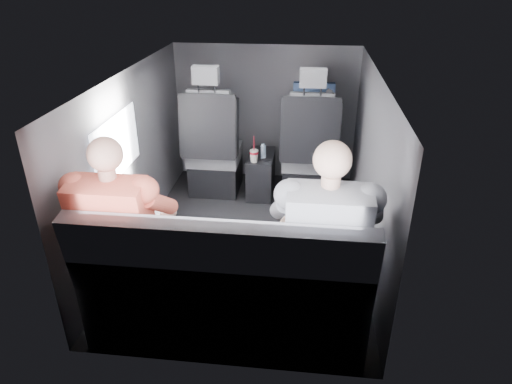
# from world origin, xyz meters

# --- Properties ---
(floor) EXTENTS (2.60, 2.60, 0.00)m
(floor) POSITION_xyz_m (0.00, 0.00, 0.00)
(floor) COLOR black
(floor) RESTS_ON ground
(ceiling) EXTENTS (2.60, 2.60, 0.00)m
(ceiling) POSITION_xyz_m (0.00, 0.00, 1.35)
(ceiling) COLOR #B2B2AD
(ceiling) RESTS_ON panel_back
(panel_left) EXTENTS (0.02, 2.60, 1.35)m
(panel_left) POSITION_xyz_m (-0.90, 0.00, 0.68)
(panel_left) COLOR #56565B
(panel_left) RESTS_ON floor
(panel_right) EXTENTS (0.02, 2.60, 1.35)m
(panel_right) POSITION_xyz_m (0.90, 0.00, 0.68)
(panel_right) COLOR #56565B
(panel_right) RESTS_ON floor
(panel_front) EXTENTS (1.80, 0.02, 1.35)m
(panel_front) POSITION_xyz_m (0.00, 1.30, 0.68)
(panel_front) COLOR #56565B
(panel_front) RESTS_ON floor
(panel_back) EXTENTS (1.80, 0.02, 1.35)m
(panel_back) POSITION_xyz_m (0.00, -1.30, 0.68)
(panel_back) COLOR #56565B
(panel_back) RESTS_ON floor
(side_window) EXTENTS (0.02, 0.75, 0.42)m
(side_window) POSITION_xyz_m (-0.88, -0.30, 0.90)
(side_window) COLOR white
(side_window) RESTS_ON panel_left
(seatbelt) EXTENTS (0.35, 0.11, 0.59)m
(seatbelt) POSITION_xyz_m (0.45, 0.67, 0.80)
(seatbelt) COLOR black
(seatbelt) RESTS_ON front_seat_right
(front_seat_left) EXTENTS (0.52, 0.58, 1.26)m
(front_seat_left) POSITION_xyz_m (-0.45, 0.84, 0.40)
(front_seat_left) COLOR black
(front_seat_left) RESTS_ON floor
(front_seat_right) EXTENTS (0.52, 0.58, 1.26)m
(front_seat_right) POSITION_xyz_m (0.45, 0.84, 0.40)
(front_seat_right) COLOR black
(front_seat_right) RESTS_ON floor
(center_console) EXTENTS (0.24, 0.48, 0.41)m
(center_console) POSITION_xyz_m (0.00, 0.88, 0.20)
(center_console) COLOR black
(center_console) RESTS_ON floor
(rear_bench) EXTENTS (1.60, 0.57, 0.92)m
(rear_bench) POSITION_xyz_m (0.00, -1.06, 0.31)
(rear_bench) COLOR slate
(rear_bench) RESTS_ON floor
(soda_cup) EXTENTS (0.08, 0.08, 0.25)m
(soda_cup) POSITION_xyz_m (-0.05, 0.71, 0.46)
(soda_cup) COLOR white
(soda_cup) RESTS_ON center_console
(water_bottle) EXTENTS (0.05, 0.05, 0.14)m
(water_bottle) POSITION_xyz_m (0.03, 0.80, 0.47)
(water_bottle) COLOR #99BDD0
(water_bottle) RESTS_ON center_console
(laptop_white) EXTENTS (0.41, 0.44, 0.25)m
(laptop_white) POSITION_xyz_m (-0.62, -0.79, 0.64)
(laptop_white) COLOR silver
(laptop_white) RESTS_ON passenger_rear_left
(laptop_black) EXTENTS (0.31, 0.28, 0.21)m
(laptop_black) POSITION_xyz_m (0.49, -0.81, 0.63)
(laptop_black) COLOR black
(laptop_black) RESTS_ON passenger_rear_right
(passenger_rear_left) EXTENTS (0.52, 0.64, 1.25)m
(passenger_rear_left) POSITION_xyz_m (-0.60, -0.97, 0.64)
(passenger_rear_left) COLOR #2D2D31
(passenger_rear_left) RESTS_ON rear_bench
(passenger_rear_right) EXTENTS (0.54, 0.65, 1.28)m
(passenger_rear_right) POSITION_xyz_m (0.55, -0.97, 0.65)
(passenger_rear_right) COLOR navy
(passenger_rear_right) RESTS_ON rear_bench
(passenger_front_right) EXTENTS (0.38, 0.38, 0.75)m
(passenger_front_right) POSITION_xyz_m (0.47, 1.10, 0.74)
(passenger_front_right) COLOR navy
(passenger_front_right) RESTS_ON front_seat_right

